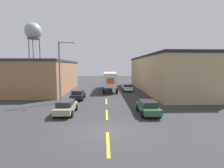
# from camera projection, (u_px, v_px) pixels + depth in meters

# --- Properties ---
(ground_plane) EXTENTS (160.00, 160.00, 0.00)m
(ground_plane) POSITION_uv_depth(u_px,v_px,m) (108.00, 132.00, 13.42)
(ground_plane) COLOR #333335
(road_centerline) EXTENTS (0.20, 17.62, 0.01)m
(road_centerline) POSITION_uv_depth(u_px,v_px,m) (107.00, 114.00, 18.30)
(road_centerline) COLOR yellow
(road_centerline) RESTS_ON ground_plane
(warehouse_left) EXTENTS (11.25, 20.12, 6.18)m
(warehouse_left) POSITION_uv_depth(u_px,v_px,m) (43.00, 76.00, 35.62)
(warehouse_left) COLOR #9E7051
(warehouse_left) RESTS_ON ground_plane
(warehouse_right) EXTENTS (9.37, 27.99, 7.15)m
(warehouse_right) POSITION_uv_depth(u_px,v_px,m) (164.00, 73.00, 36.15)
(warehouse_right) COLOR tan
(warehouse_right) RESTS_ON ground_plane
(semi_truck) EXTENTS (2.90, 12.11, 3.76)m
(semi_truck) POSITION_uv_depth(u_px,v_px,m) (110.00, 79.00, 36.79)
(semi_truck) COLOR navy
(semi_truck) RESTS_ON ground_plane
(parked_car_right_near) EXTENTS (1.94, 4.50, 1.44)m
(parked_car_right_near) POSITION_uv_depth(u_px,v_px,m) (148.00, 107.00, 18.35)
(parked_car_right_near) COLOR #2D5B38
(parked_car_right_near) RESTS_ON ground_plane
(parked_car_left_near) EXTENTS (1.94, 4.50, 1.44)m
(parked_car_left_near) POSITION_uv_depth(u_px,v_px,m) (66.00, 107.00, 18.47)
(parked_car_left_near) COLOR tan
(parked_car_left_near) RESTS_ON ground_plane
(parked_car_right_far) EXTENTS (1.94, 4.50, 1.44)m
(parked_car_right_far) POSITION_uv_depth(u_px,v_px,m) (127.00, 87.00, 35.50)
(parked_car_right_far) COLOR silver
(parked_car_right_far) RESTS_ON ground_plane
(parked_car_left_far) EXTENTS (1.94, 4.50, 1.44)m
(parked_car_left_far) POSITION_uv_depth(u_px,v_px,m) (78.00, 94.00, 26.62)
(parked_car_left_far) COLOR black
(parked_car_left_far) RESTS_ON ground_plane
(water_tower) EXTENTS (5.81, 5.81, 20.36)m
(water_tower) POSITION_uv_depth(u_px,v_px,m) (33.00, 32.00, 61.67)
(water_tower) COLOR #47474C
(water_tower) RESTS_ON ground_plane
(street_lamp) EXTENTS (2.50, 0.32, 8.34)m
(street_lamp) POSITION_uv_depth(u_px,v_px,m) (62.00, 68.00, 23.68)
(street_lamp) COLOR slate
(street_lamp) RESTS_ON ground_plane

